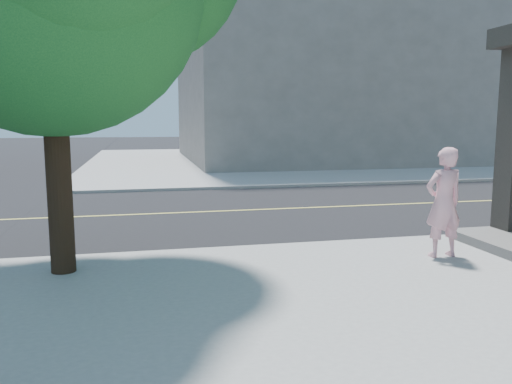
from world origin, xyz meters
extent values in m
plane|color=black|center=(0.00, 0.00, 0.00)|extent=(140.00, 140.00, 0.00)
cube|color=black|center=(0.00, 4.50, 0.01)|extent=(140.00, 9.00, 0.01)
cube|color=#969695|center=(13.50, 21.50, 0.06)|extent=(29.00, 25.00, 0.12)
cube|color=slate|center=(14.00, 22.00, 7.12)|extent=(18.00, 16.00, 14.00)
imported|color=#E8A2B1|center=(7.39, -1.58, 1.11)|extent=(0.76, 0.52, 1.99)
cylinder|color=black|center=(0.83, -1.07, 2.09)|extent=(0.39, 0.39, 3.94)
camera|label=1|loc=(2.12, -9.68, 2.58)|focal=35.94mm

